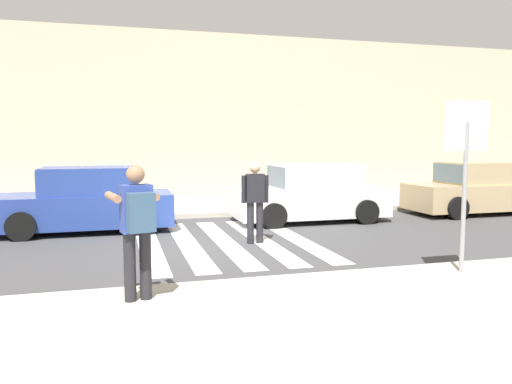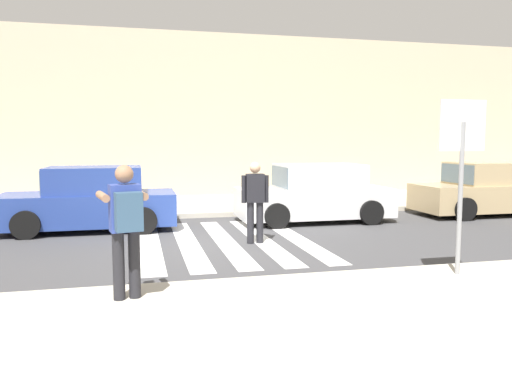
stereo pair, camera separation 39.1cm
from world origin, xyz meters
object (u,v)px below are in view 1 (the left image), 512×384
at_px(photographer_with_backpack, 137,221).
at_px(pedestrian_crossing, 255,198).
at_px(stop_sign, 466,148).
at_px(parked_car_tan, 477,189).
at_px(parked_car_blue, 86,201).
at_px(parked_car_white, 311,195).

bearing_deg(photographer_with_backpack, pedestrian_crossing, 55.44).
xyz_separation_m(stop_sign, parked_car_tan, (5.25, 6.07, -1.34)).
bearing_deg(stop_sign, parked_car_tan, 49.14).
relative_size(parked_car_blue, parked_car_tan, 1.00).
height_order(pedestrian_crossing, parked_car_white, pedestrian_crossing).
relative_size(parked_car_blue, parked_car_white, 1.00).
relative_size(pedestrian_crossing, parked_car_blue, 0.42).
height_order(stop_sign, parked_car_white, stop_sign).
relative_size(photographer_with_backpack, parked_car_tan, 0.42).
distance_m(parked_car_blue, parked_car_white, 5.77).
height_order(stop_sign, parked_car_tan, stop_sign).
xyz_separation_m(photographer_with_backpack, parked_car_blue, (-0.97, 6.18, -0.44)).
height_order(parked_car_blue, parked_car_white, same).
distance_m(parked_car_blue, parked_car_tan, 11.10).
relative_size(pedestrian_crossing, parked_car_tan, 0.42).
bearing_deg(parked_car_tan, photographer_with_backpack, -148.64).
xyz_separation_m(photographer_with_backpack, pedestrian_crossing, (2.56, 3.72, -0.19)).
distance_m(photographer_with_backpack, parked_car_tan, 11.88).
height_order(photographer_with_backpack, parked_car_white, photographer_with_backpack).
distance_m(pedestrian_crossing, parked_car_white, 3.34).
xyz_separation_m(stop_sign, parked_car_blue, (-5.85, 6.07, -1.34)).
height_order(stop_sign, pedestrian_crossing, stop_sign).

